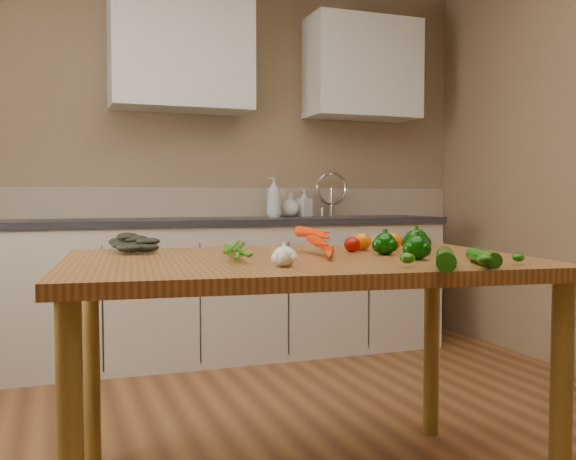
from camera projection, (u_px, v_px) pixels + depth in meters
The scene contains 18 objects.
room at pixel (330, 136), 2.18m from camera, with size 4.04×5.04×2.64m.
counter_run at pixel (234, 286), 4.19m from camera, with size 2.84×0.64×1.14m.
upper_cabinets at pixel (271, 62), 4.33m from camera, with size 2.15×0.35×0.70m.
table at pixel (299, 284), 2.19m from camera, with size 1.66×1.16×0.83m.
soap_bottle_a at pixel (274, 197), 4.32m from camera, with size 0.10×0.10×0.27m, color silver.
soap_bottle_b at pixel (304, 203), 4.49m from camera, with size 0.09×0.09×0.19m, color silver.
soap_bottle_c at pixel (290, 205), 4.44m from camera, with size 0.13×0.13×0.17m, color silver.
carrot_bunch at pixel (293, 245), 2.22m from camera, with size 0.29×0.22×0.08m, color red, non-canonical shape.
leafy_greens at pixel (141, 238), 2.35m from camera, with size 0.22×0.20×0.11m, color black, non-canonical shape.
garlic_bulb at pixel (284, 257), 1.89m from camera, with size 0.07×0.07×0.06m, color white.
pepper_a at pixel (385, 244), 2.27m from camera, with size 0.08×0.08×0.08m, color #053202.
pepper_b at pixel (416, 242), 2.26m from camera, with size 0.09×0.09×0.09m, color #053202.
pepper_c at pixel (417, 248), 2.09m from camera, with size 0.08×0.08×0.08m, color #053202.
tomato_a at pixel (352, 244), 2.39m from camera, with size 0.06×0.06×0.06m, color #960902.
tomato_b at pixel (362, 241), 2.47m from camera, with size 0.07×0.07×0.07m, color #D85B05.
tomato_c at pixel (392, 241), 2.47m from camera, with size 0.08×0.08×0.07m, color #D85B05.
zucchini_a at pixel (483, 257), 1.93m from camera, with size 0.05×0.05×0.21m, color #114607.
zucchini_b at pixel (446, 259), 1.83m from camera, with size 0.06×0.06×0.22m, color #114607.
Camera 1 is at (-0.89, -1.84, 1.04)m, focal length 40.00 mm.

